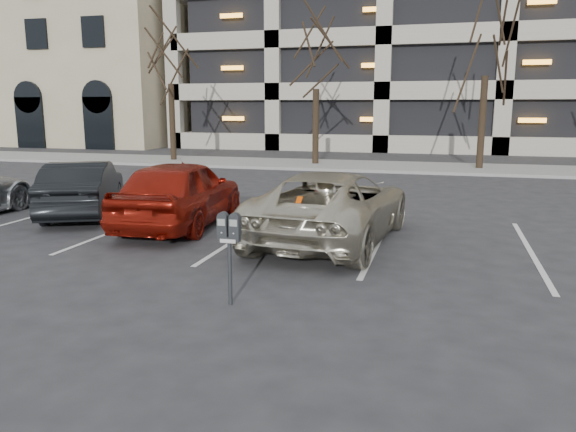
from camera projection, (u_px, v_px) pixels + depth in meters
The scene contains 11 objects.
ground at pixel (278, 269), 9.32m from camera, with size 140.00×140.00×0.00m, color #28282B.
sidewalk at pixel (382, 166), 24.43m from camera, with size 80.00×4.00×0.12m, color gray.
stall_lines at pixel (246, 233), 11.86m from camera, with size 16.90×5.20×0.00m.
office_building at pixel (42, 42), 43.51m from camera, with size 26.00×16.20×15.00m.
tree_a at pixel (169, 34), 25.93m from camera, with size 3.59×3.59×8.16m.
tree_b at pixel (316, 40), 24.18m from camera, with size 3.31×3.31×7.52m.
tree_c at pixel (489, 15), 22.20m from camera, with size 3.77×3.77×8.56m.
parking_meter at pixel (229, 236), 7.45m from camera, with size 0.32×0.13×1.25m.
suv_silver at pixel (332, 206), 11.14m from camera, with size 2.79×5.25×1.41m.
car_red at pixel (180, 192), 12.48m from camera, with size 1.80×4.48×1.53m, color maroon.
car_dark at pixel (83, 188), 13.76m from camera, with size 1.41×4.06×1.34m, color black.
Camera 1 is at (2.56, -8.60, 2.66)m, focal length 35.00 mm.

